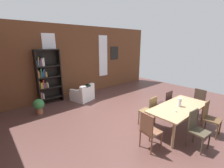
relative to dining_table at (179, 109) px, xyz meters
name	(u,v)px	position (x,y,z in m)	size (l,w,h in m)	color
ground_plane	(141,121)	(-0.45, 0.99, -0.66)	(10.52, 10.52, 0.00)	#52332F
back_wall_brick	(79,61)	(-0.45, 4.92, 1.00)	(9.09, 0.12, 3.31)	brown
window_pane_0	(51,60)	(-1.86, 4.85, 1.17)	(0.55, 0.02, 2.15)	white
window_pane_1	(103,56)	(0.97, 4.85, 1.17)	(0.55, 0.02, 2.15)	white
dining_table	(179,109)	(0.00, 0.00, 0.00)	(2.04, 0.93, 0.73)	#A2805B
vase_on_table	(179,102)	(0.00, 0.00, 0.20)	(0.11, 0.11, 0.25)	silver
tealight_candle_0	(176,111)	(-0.43, -0.13, 0.10)	(0.04, 0.04, 0.04)	silver
dining_chair_near_left	(196,128)	(-0.45, -0.69, -0.14)	(0.43, 0.43, 0.95)	#433A2B
dining_chair_head_right	(198,102)	(1.39, 0.00, -0.14)	(0.43, 0.43, 0.95)	#3E3025
dining_chair_far_left	(149,110)	(-0.46, 0.69, -0.14)	(0.42, 0.42, 0.95)	brown
dining_chair_far_right	(165,103)	(0.46, 0.69, -0.14)	(0.40, 0.40, 0.95)	#34221F
dining_chair_head_left	(149,130)	(-1.39, 0.01, -0.14)	(0.44, 0.44, 0.95)	brown
dining_chair_near_right	(210,117)	(0.45, -0.69, -0.14)	(0.43, 0.43, 0.95)	brown
bookshelf_tall	(47,76)	(-2.15, 4.66, 0.51)	(0.98, 0.33, 2.27)	black
armchair_white	(83,94)	(-0.89, 3.96, -0.38)	(1.00, 1.00, 0.75)	white
potted_plant_by_shelf	(39,105)	(-2.81, 3.79, -0.33)	(0.38, 0.38, 0.56)	#9E6042
framed_picture	(114,53)	(1.78, 4.84, 1.29)	(0.56, 0.03, 0.72)	black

